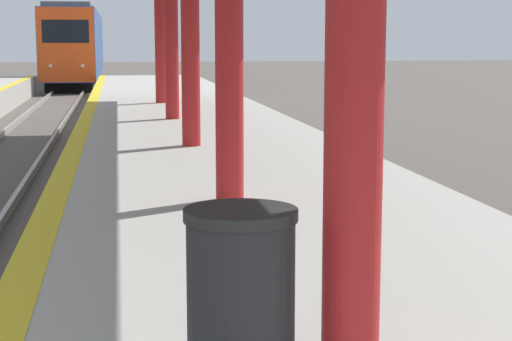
# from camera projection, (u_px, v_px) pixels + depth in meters

# --- Properties ---
(train) EXTENTS (2.70, 22.74, 4.36)m
(train) POSITION_uv_depth(u_px,v_px,m) (77.00, 46.00, 50.96)
(train) COLOR black
(train) RESTS_ON ground
(trash_bin) EXTENTS (0.58, 0.58, 0.86)m
(trash_bin) POSITION_uv_depth(u_px,v_px,m) (241.00, 290.00, 4.37)
(trash_bin) COLOR #262628
(trash_bin) RESTS_ON platform_right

